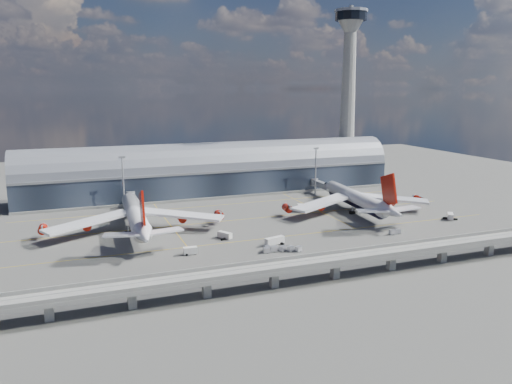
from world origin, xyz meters
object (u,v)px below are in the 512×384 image
object	(u,v)px
control_tower	(348,96)
airliner_left	(136,216)
floodlight_mast_left	(123,182)
cargo_train_0	(270,250)
service_truck_0	(225,235)
service_truck_1	(190,251)
service_truck_4	(301,208)
cargo_train_2	(395,232)
service_truck_3	(450,216)
floodlight_mast_right	(316,170)
airliner_right	(357,199)
service_truck_5	(304,208)
service_truck_2	(275,241)
cargo_train_1	(283,249)

from	to	relation	value
control_tower	airliner_left	distance (m)	157.09
floodlight_mast_left	cargo_train_0	distance (m)	91.48
service_truck_0	service_truck_1	size ratio (longest dim) A/B	1.33
service_truck_4	cargo_train_2	world-z (taller)	service_truck_4
floodlight_mast_left	service_truck_3	size ratio (longest dim) A/B	4.33
airliner_left	service_truck_1	world-z (taller)	airliner_left
control_tower	floodlight_mast_right	size ratio (longest dim) A/B	4.01
airliner_right	cargo_train_2	xyz separation A→B (m)	(-5.19, -36.24, -5.14)
floodlight_mast_right	service_truck_5	bearing A→B (deg)	-125.65
service_truck_3	service_truck_5	world-z (taller)	service_truck_5
service_truck_2	service_truck_4	world-z (taller)	service_truck_4
airliner_right	service_truck_2	distance (m)	63.41
service_truck_1	cargo_train_0	world-z (taller)	service_truck_1
floodlight_mast_left	service_truck_0	xyz separation A→B (m)	(30.74, -59.51, -12.32)
floodlight_mast_right	cargo_train_1	xyz separation A→B (m)	(-54.61, -81.27, -12.70)
airliner_left	service_truck_4	bearing A→B (deg)	8.59
floodlight_mast_right	airliner_left	bearing A→B (deg)	-158.51
airliner_right	service_truck_3	xyz separation A→B (m)	(31.05, -25.93, -4.64)
cargo_train_1	airliner_right	bearing A→B (deg)	-78.99
cargo_train_0	airliner_left	bearing A→B (deg)	53.85
service_truck_1	service_truck_0	bearing A→B (deg)	-47.90
control_tower	airliner_left	size ratio (longest dim) A/B	1.35
cargo_train_1	service_truck_1	bearing A→B (deg)	50.92
cargo_train_0	cargo_train_2	world-z (taller)	cargo_train_2
airliner_left	cargo_train_0	xyz separation A→B (m)	(40.38, -41.70, -5.70)
control_tower	cargo_train_0	xyz separation A→B (m)	(-94.28, -108.93, -50.70)
service_truck_0	service_truck_3	size ratio (longest dim) A/B	1.05
service_truck_1	service_truck_5	world-z (taller)	service_truck_5
cargo_train_0	floodlight_mast_right	bearing A→B (deg)	-26.46
cargo_train_2	floodlight_mast_left	bearing A→B (deg)	56.06
floodlight_mast_right	cargo_train_2	world-z (taller)	floodlight_mast_right
floodlight_mast_right	service_truck_4	distance (m)	40.38
control_tower	service_truck_4	size ratio (longest dim) A/B	17.81
cargo_train_0	cargo_train_1	size ratio (longest dim) A/B	0.42
service_truck_3	cargo_train_1	bearing A→B (deg)	-133.03
control_tower	cargo_train_1	world-z (taller)	control_tower
service_truck_1	service_truck_5	size ratio (longest dim) A/B	0.77
airliner_right	service_truck_2	xyz separation A→B (m)	(-54.61, -31.89, -4.61)
airliner_right	cargo_train_2	size ratio (longest dim) A/B	13.64
floodlight_mast_left	floodlight_mast_right	xyz separation A→B (m)	(100.00, 0.00, 0.00)
service_truck_0	service_truck_3	bearing A→B (deg)	-35.94
airliner_left	service_truck_2	bearing A→B (deg)	-34.81
control_tower	service_truck_3	xyz separation A→B (m)	(-3.70, -95.35, -50.20)
floodlight_mast_right	airliner_left	world-z (taller)	floodlight_mast_right
service_truck_0	service_truck_2	xyz separation A→B (m)	(14.90, -13.80, 0.16)
floodlight_mast_left	service_truck_3	bearing A→B (deg)	-27.16
airliner_left	airliner_right	world-z (taller)	airliner_right
control_tower	airliner_left	xyz separation A→B (m)	(-134.66, -67.23, -45.00)
service_truck_2	service_truck_5	xyz separation A→B (m)	(32.77, 43.22, 0.07)
cargo_train_2	control_tower	bearing A→B (deg)	-15.40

